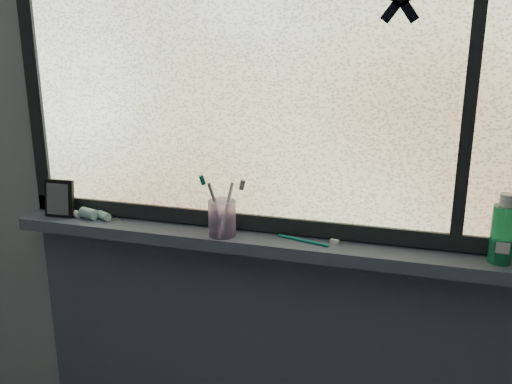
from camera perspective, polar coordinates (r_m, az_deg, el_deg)
The scene contains 12 objects.
wall_back at distance 1.78m, azimuth 0.32°, elevation 3.34°, with size 3.00×0.01×2.50m, color #9EA3A8.
windowsill at distance 1.79m, azimuth -0.36°, elevation -5.00°, with size 1.62×0.14×0.04m, color #4A5063.
sill_apron at distance 2.08m, azimuth 0.15°, elevation -17.59°, with size 1.62×0.02×0.98m, color #4A5063.
window_pane at distance 1.72m, azimuth 0.12°, elevation 12.29°, with size 1.50×0.01×1.00m, color silver.
frame_bottom at distance 1.82m, azimuth 0.07°, elevation -3.00°, with size 1.60×0.03×0.05m, color black.
frame_left at distance 2.07m, azimuth -21.44°, elevation 11.91°, with size 0.05×0.03×1.10m, color black.
frame_mullion at distance 1.65m, azimuth 20.89°, elevation 11.04°, with size 0.04×0.03×1.00m, color black.
vanity_mirror at distance 2.05m, azimuth -19.06°, elevation -0.60°, with size 0.10×0.05×0.13m, color black.
toothpaste_tube at distance 2.00m, azimuth -15.86°, elevation -2.13°, with size 0.20×0.04×0.04m, color white, non-canonical shape.
toothbrush_cup at distance 1.77m, azimuth -3.42°, elevation -2.63°, with size 0.09×0.09×0.11m, color #DAB0E9.
toothbrush_lying at distance 1.74m, azimuth 4.77°, elevation -4.78°, with size 0.21×0.02×0.01m, color #0D7B65, non-canonical shape.
mouthwash_bottle at distance 1.70m, azimuth 23.50°, elevation -3.37°, with size 0.07×0.07×0.16m, color #20A563.
Camera 1 is at (0.48, -0.36, 1.66)m, focal length 40.00 mm.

